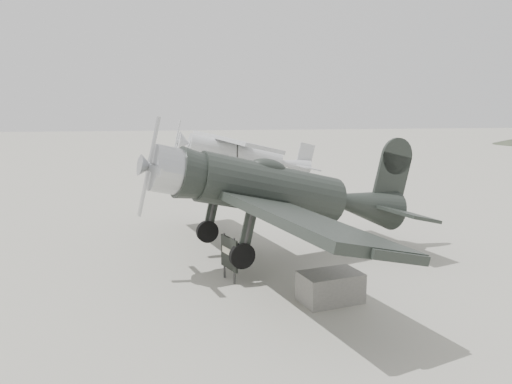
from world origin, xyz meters
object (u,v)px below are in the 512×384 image
at_px(highwing_monoplane, 241,150).
at_px(sign_board, 229,254).
at_px(lowwing_monoplane, 282,192).
at_px(equipment_block, 330,287).

bearing_deg(highwing_monoplane, sign_board, -108.28).
bearing_deg(sign_board, lowwing_monoplane, 19.51).
bearing_deg(lowwing_monoplane, highwing_monoplane, 71.88).
relative_size(lowwing_monoplane, highwing_monoplane, 1.04).
xyz_separation_m(lowwing_monoplane, sign_board, (-1.84, -1.60, -1.42)).
bearing_deg(equipment_block, lowwing_monoplane, 98.49).
relative_size(equipment_block, sign_board, 1.15).
height_order(equipment_block, sign_board, sign_board).
height_order(highwing_monoplane, equipment_block, highwing_monoplane).
distance_m(highwing_monoplane, sign_board, 16.80).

